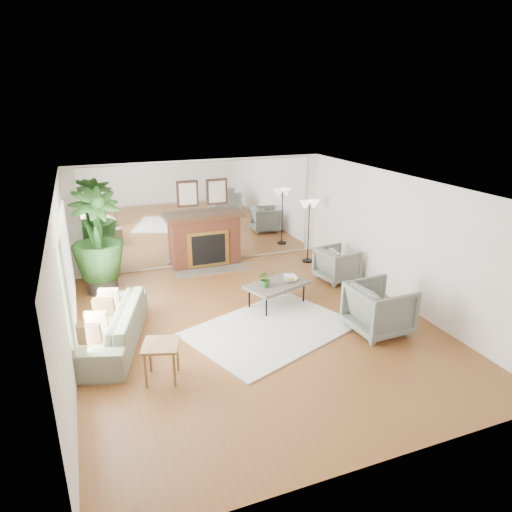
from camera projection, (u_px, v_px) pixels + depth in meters
name	position (u px, v px, depth m)	size (l,w,h in m)	color
ground	(255.00, 326.00, 8.12)	(7.00, 7.00, 0.00)	brown
wall_left	(66.00, 285.00, 6.69)	(0.02, 7.00, 2.50)	white
wall_right	(401.00, 241.00, 8.72)	(0.02, 7.00, 2.50)	white
wall_back	(203.00, 213.00, 10.78)	(6.00, 0.02, 2.50)	white
mirror_panel	(203.00, 213.00, 10.76)	(5.40, 0.04, 2.40)	silver
window_panel	(67.00, 269.00, 7.02)	(0.04, 2.40, 1.50)	#B2E09E
fireplace	(206.00, 240.00, 10.77)	(1.85, 0.83, 2.05)	brown
area_rug	(270.00, 329.00, 7.96)	(2.70, 1.93, 0.03)	silver
coffee_table	(277.00, 285.00, 8.76)	(1.34, 1.04, 0.47)	#645A4F
sofa	(109.00, 326.00, 7.40)	(2.28, 0.89, 0.67)	gray
armchair_back	(337.00, 264.00, 10.04)	(0.78, 0.81, 0.73)	slate
armchair_front	(379.00, 308.00, 7.79)	(0.93, 0.96, 0.87)	slate
side_table	(161.00, 350.00, 6.45)	(0.63, 0.63, 0.57)	olive
potted_ficus	(97.00, 239.00, 9.18)	(1.26, 1.26, 2.16)	black
floor_lamp	(309.00, 210.00, 10.86)	(0.50, 0.28, 1.53)	black
tabletop_plant	(266.00, 278.00, 8.54)	(0.30, 0.26, 0.33)	#346A27
fruit_bowl	(290.00, 280.00, 8.84)	(0.26, 0.26, 0.07)	olive
book	(286.00, 277.00, 9.00)	(0.23, 0.31, 0.02)	olive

